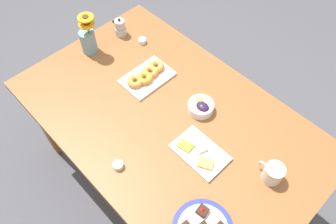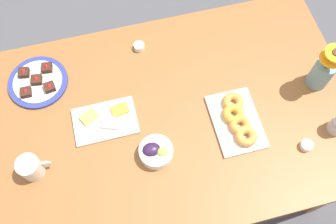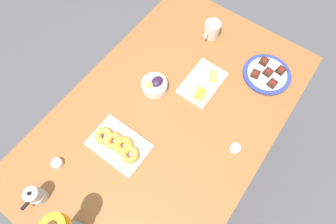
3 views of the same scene
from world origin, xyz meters
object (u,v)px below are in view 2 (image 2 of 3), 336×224
Objects in this scene: dining_table at (168,124)px; coffee_mug at (31,167)px; cheese_platter at (105,120)px; flower_vase at (323,71)px; jam_cup_honey at (307,145)px; grape_bowl at (156,152)px; dessert_plate at (38,82)px; croissant_platter at (237,120)px; jam_cup_berry at (139,46)px.

dining_table is 0.59m from coffee_mug.
cheese_platter is 1.02× the size of flower_vase.
jam_cup_honey is at bearing -28.04° from dining_table.
grape_bowl reaches higher than jam_cup_honey.
flower_vase is (1.23, 0.10, 0.04)m from coffee_mug.
flower_vase reaches higher than dining_table.
cheese_platter is at bearing -45.05° from dessert_plate.
dessert_plate is at bearing 165.98° from flower_vase.
croissant_platter is at bearing 143.91° from jam_cup_honey.
jam_cup_honey is at bearing -22.09° from cheese_platter.
coffee_mug is 0.48× the size of dessert_plate.
dining_table is at bearing 160.15° from croissant_platter.
cheese_platter is 0.93m from flower_vase.
croissant_platter is 0.29m from jam_cup_honey.
cheese_platter is 0.39m from jam_cup_berry.
grape_bowl is at bearing -48.43° from cheese_platter.
flower_vase reaches higher than dessert_plate.
coffee_mug is at bearing -175.35° from flower_vase.
coffee_mug is at bearing -169.95° from dining_table.
dessert_plate is at bearing 81.94° from coffee_mug.
coffee_mug reaches higher than jam_cup_berry.
jam_cup_berry is at bearing 56.30° from cheese_platter.
croissant_platter is 5.83× the size of jam_cup_berry.
croissant_platter is at bearing -55.73° from jam_cup_berry.
croissant_platter is at bearing -14.66° from cheese_platter.
croissant_platter is at bearing -19.85° from dining_table.
flower_vase is at bearing -0.02° from dining_table.
grape_bowl reaches higher than jam_cup_berry.
croissant_platter is (0.84, 0.00, -0.03)m from coffee_mug.
jam_cup_honey is 0.32m from flower_vase.
dessert_plate is at bearing 133.54° from grape_bowl.
dessert_plate is (-0.25, 0.25, 0.00)m from cheese_platter.
coffee_mug is at bearing -98.06° from dessert_plate.
dessert_plate is at bearing 151.02° from jam_cup_honey.
flower_vase is at bearing 11.29° from grape_bowl.
coffee_mug is at bearing 173.98° from grape_bowl.
dessert_plate is (-0.51, 0.29, 0.10)m from dining_table.
grape_bowl reaches higher than cheese_platter.
grape_bowl is 0.53× the size of flower_vase.
dining_table is 6.15× the size of cheese_platter.
croissant_platter is at bearing 0.21° from coffee_mug.
jam_cup_berry is at bearing 96.87° from dining_table.
coffee_mug reaches higher than dessert_plate.
flower_vase reaches higher than croissant_platter.
dining_table is 33.33× the size of jam_cup_honey.
coffee_mug is 0.49× the size of flower_vase.
dessert_plate reaches higher than jam_cup_honey.
flower_vase reaches higher than coffee_mug.
grape_bowl is (0.48, -0.05, -0.02)m from coffee_mug.
jam_cup_honey is 0.19× the size of dessert_plate.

